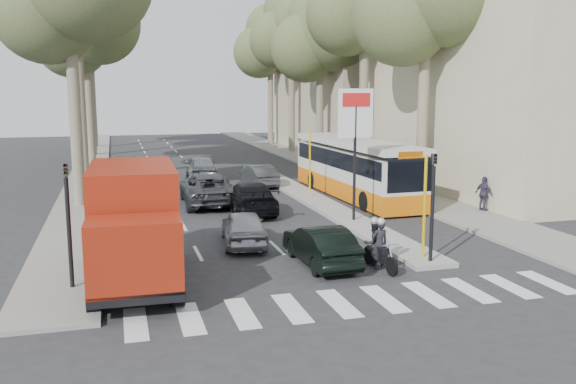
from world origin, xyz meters
name	(u,v)px	position (x,y,z in m)	size (l,w,h in m)	color
ground	(319,261)	(0.00, 0.00, 0.00)	(120.00, 120.00, 0.00)	#28282B
sidewalk_right	(320,163)	(8.60, 25.00, 0.06)	(3.20, 70.00, 0.12)	gray
median_left	(91,166)	(-8.00, 28.00, 0.06)	(2.40, 64.00, 0.12)	gray
traffic_island	(310,198)	(3.25, 11.00, 0.08)	(1.50, 26.00, 0.16)	gray
building_near	(513,28)	(15.50, 12.00, 9.00)	(11.00, 18.00, 18.00)	#B4AC8F
building_far	(361,63)	(15.50, 34.00, 8.00)	(11.00, 20.00, 16.00)	#B7A88E
billboard	(355,135)	(3.25, 5.00, 3.70)	(1.50, 12.10, 5.60)	yellow
traffic_light_island	(433,189)	(3.25, -1.50, 2.49)	(0.16, 0.41, 3.60)	black
traffic_light_left	(67,203)	(-7.60, -1.00, 2.49)	(0.16, 0.41, 3.60)	black
tree_l_c	(87,25)	(-7.77, 28.11, 10.04)	(7.40, 7.20, 13.71)	#6B604C
tree_l_d	(88,14)	(-7.87, 36.11, 11.76)	(7.40, 7.20, 15.66)	#6B604C
tree_l_e	(91,35)	(-7.97, 44.11, 10.73)	(7.40, 7.20, 14.49)	#6B604C
tree_r_c	(322,34)	(9.03, 26.11, 9.69)	(7.40, 7.20, 13.32)	#6B604C
tree_r_d	(293,26)	(9.13, 34.11, 11.07)	(7.40, 7.20, 14.88)	#6B604C
tree_r_e	(271,41)	(9.23, 42.11, 10.38)	(7.40, 7.20, 14.10)	#6B604C
silver_hatchback	(244,228)	(-1.93, 2.72, 0.64)	(1.51, 3.76, 1.28)	#A4A6AC
dark_hatchback	(321,245)	(-0.09, -0.43, 0.64)	(1.35, 3.88, 1.28)	black
queue_car_a	(208,189)	(-1.97, 11.00, 0.76)	(2.51, 5.44, 1.51)	#43444A
queue_car_b	(250,197)	(-0.45, 8.41, 0.72)	(2.01, 4.94, 1.43)	black
queue_car_c	(201,167)	(-1.10, 19.73, 0.75)	(1.77, 4.41, 1.50)	#9EA1A6
queue_car_d	(258,175)	(1.68, 15.86, 0.63)	(1.34, 3.85, 1.27)	#45484C
queue_car_e	(132,191)	(-5.57, 11.50, 0.72)	(2.02, 4.96, 1.44)	black
red_truck	(134,222)	(-5.86, -0.64, 1.78)	(2.58, 6.37, 3.36)	black
city_bus	(356,167)	(5.78, 11.00, 1.59)	(2.86, 11.53, 3.02)	orange
motorcycle	(377,245)	(1.48, -1.29, 0.76)	(0.77, 1.95, 1.66)	black
pedestrian_near	(484,194)	(9.73, 5.37, 0.90)	(0.92, 0.45, 1.57)	#3D344E
pedestrian_far	(396,180)	(7.23, 9.29, 1.07)	(1.23, 0.54, 1.90)	#665C4C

